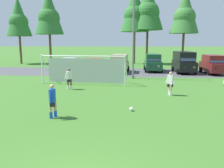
% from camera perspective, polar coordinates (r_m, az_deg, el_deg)
% --- Properties ---
extents(ground_plane, '(400.00, 400.00, 0.00)m').
position_cam_1_polar(ground_plane, '(19.84, 1.29, -0.29)').
color(ground_plane, '#3D7028').
extents(parking_lot_strip, '(52.00, 8.40, 0.01)m').
position_cam_1_polar(parking_lot_strip, '(28.84, 2.51, 2.97)').
color(parking_lot_strip, '#4C4C51').
rests_on(parking_lot_strip, ground).
extents(soccer_ball, '(0.22, 0.22, 0.22)m').
position_cam_1_polar(soccer_ball, '(12.45, 4.80, -6.11)').
color(soccer_ball, white).
rests_on(soccer_ball, ground).
extents(soccer_goal, '(7.54, 2.49, 2.57)m').
position_cam_1_polar(soccer_goal, '(20.83, -6.67, 3.73)').
color(soccer_goal, white).
rests_on(soccer_goal, ground).
extents(player_striker_near, '(0.61, 0.55, 1.64)m').
position_cam_1_polar(player_striker_near, '(16.42, 14.07, 0.14)').
color(player_striker_near, tan).
rests_on(player_striker_near, ground).
extents(player_midfield_center, '(0.30, 0.74, 1.64)m').
position_cam_1_polar(player_midfield_center, '(11.51, -14.34, -4.07)').
color(player_midfield_center, tan).
rests_on(player_midfield_center, ground).
extents(player_trailing_back, '(0.70, 0.42, 1.64)m').
position_cam_1_polar(player_trailing_back, '(18.26, -10.40, 1.26)').
color(player_trailing_back, brown).
rests_on(player_trailing_back, ground).
extents(parked_car_slot_far_left, '(2.10, 4.23, 1.72)m').
position_cam_1_polar(parked_car_slot_far_left, '(29.40, -10.55, 4.66)').
color(parked_car_slot_far_left, '#B2B2BC').
rests_on(parked_car_slot_far_left, ground).
extents(parked_car_slot_left, '(2.22, 4.29, 1.72)m').
position_cam_1_polar(parked_car_slot_left, '(28.08, -4.41, 4.55)').
color(parked_car_slot_left, red).
rests_on(parked_car_slot_left, ground).
extents(parked_car_slot_center_left, '(2.39, 4.73, 2.16)m').
position_cam_1_polar(parked_car_slot_center_left, '(28.29, 1.85, 5.10)').
color(parked_car_slot_center_left, tan).
rests_on(parked_car_slot_center_left, ground).
extents(parked_car_slot_center, '(2.15, 4.60, 2.16)m').
position_cam_1_polar(parked_car_slot_center, '(29.95, 9.98, 5.23)').
color(parked_car_slot_center, '#194C2D').
rests_on(parked_car_slot_center, ground).
extents(parked_car_slot_center_right, '(2.31, 4.86, 2.52)m').
position_cam_1_polar(parked_car_slot_center_right, '(29.26, 17.15, 5.27)').
color(parked_car_slot_center_right, black).
rests_on(parked_car_slot_center_right, ground).
extents(parked_car_slot_right, '(2.21, 4.64, 2.16)m').
position_cam_1_polar(parked_car_slot_right, '(29.46, 23.52, 4.47)').
color(parked_car_slot_right, maroon).
rests_on(parked_car_slot_right, ground).
extents(tree_left_edge, '(4.18, 4.18, 11.14)m').
position_cam_1_polar(tree_left_edge, '(43.26, -21.94, 14.81)').
color(tree_left_edge, brown).
rests_on(tree_left_edge, ground).
extents(tree_mid_left, '(4.37, 4.37, 11.64)m').
position_cam_1_polar(tree_mid_left, '(38.25, -15.22, 16.41)').
color(tree_mid_left, brown).
rests_on(tree_mid_left, ground).
extents(tree_center_back, '(4.86, 4.86, 12.95)m').
position_cam_1_polar(tree_center_back, '(40.93, 5.61, 17.54)').
color(tree_center_back, brown).
rests_on(tree_center_back, ground).
extents(tree_mid_right, '(5.09, 5.09, 13.57)m').
position_cam_1_polar(tree_mid_right, '(40.68, 8.81, 18.13)').
color(tree_mid_right, brown).
rests_on(tree_mid_right, ground).
extents(tree_right_edge, '(4.52, 4.52, 12.05)m').
position_cam_1_polar(tree_right_edge, '(39.70, 17.38, 16.47)').
color(tree_right_edge, brown).
rests_on(tree_right_edge, ground).
extents(street_lamp, '(2.00, 0.32, 8.23)m').
position_cam_1_polar(street_lamp, '(23.39, 5.67, 11.72)').
color(street_lamp, slate).
rests_on(street_lamp, ground).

